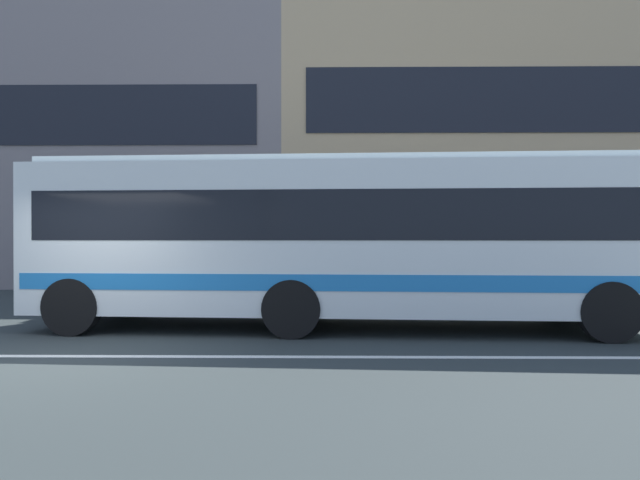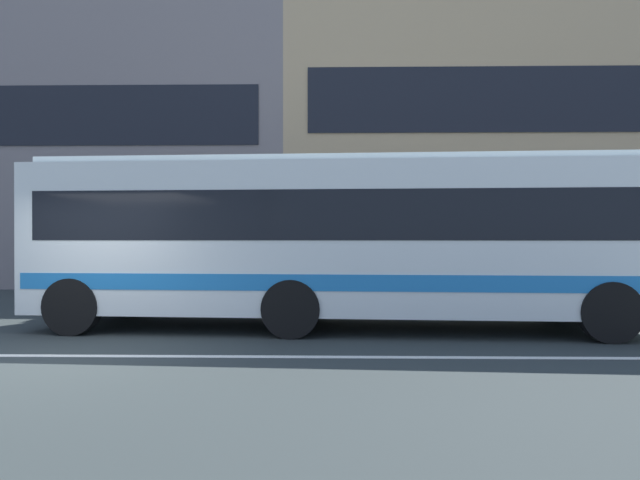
{
  "view_description": "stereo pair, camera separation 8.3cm",
  "coord_description": "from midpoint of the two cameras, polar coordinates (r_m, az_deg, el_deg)",
  "views": [
    {
      "loc": [
        3.95,
        -8.24,
        1.73
      ],
      "look_at": [
        3.8,
        2.68,
        1.66
      ],
      "focal_mm": 32.39,
      "sensor_mm": 36.0,
      "label": 1
    },
    {
      "loc": [
        4.03,
        -8.24,
        1.73
      ],
      "look_at": [
        3.8,
        2.68,
        1.66
      ],
      "focal_mm": 32.39,
      "sensor_mm": 36.0,
      "label": 2
    }
  ],
  "objects": [
    {
      "name": "lane_centre_line",
      "position": [
        9.32,
        -25.03,
        -10.35
      ],
      "size": [
        60.0,
        0.16,
        0.01
      ],
      "primitive_type": "cube",
      "color": "silver",
      "rests_on": "ground_plane"
    },
    {
      "name": "apartment_block_right",
      "position": [
        24.83,
        20.73,
        8.49
      ],
      "size": [
        19.84,
        9.29,
        10.49
      ],
      "color": "tan",
      "rests_on": "ground_plane"
    },
    {
      "name": "ground_plane",
      "position": [
        9.32,
        -25.03,
        -10.37
      ],
      "size": [
        160.0,
        160.0,
        0.0
      ],
      "primitive_type": "plane",
      "color": "#2C3332"
    },
    {
      "name": "apartment_block_left",
      "position": [
        25.95,
        -25.49,
        7.26
      ],
      "size": [
        19.7,
        9.29,
        9.71
      ],
      "color": "gray",
      "rests_on": "ground_plane"
    },
    {
      "name": "transit_bus",
      "position": [
        10.86,
        1.25,
        0.4
      ],
      "size": [
        11.23,
        3.17,
        3.15
      ],
      "color": "silver",
      "rests_on": "ground_plane"
    }
  ]
}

